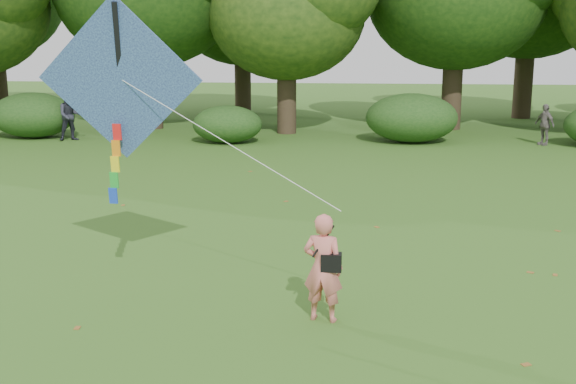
# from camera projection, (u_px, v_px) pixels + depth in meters

# --- Properties ---
(ground) EXTENTS (100.00, 100.00, 0.00)m
(ground) POSITION_uv_depth(u_px,v_px,m) (294.00, 321.00, 10.63)
(ground) COLOR #265114
(ground) RESTS_ON ground
(man_kite_flyer) EXTENTS (0.66, 0.50, 1.62)m
(man_kite_flyer) POSITION_uv_depth(u_px,v_px,m) (323.00, 268.00, 10.50)
(man_kite_flyer) COLOR #DD7168
(man_kite_flyer) RESTS_ON ground
(bystander_left) EXTENTS (1.20, 1.13, 1.95)m
(bystander_left) POSITION_uv_depth(u_px,v_px,m) (70.00, 116.00, 28.00)
(bystander_left) COLOR #272834
(bystander_left) RESTS_ON ground
(bystander_right) EXTENTS (0.79, 0.96, 1.54)m
(bystander_right) POSITION_uv_depth(u_px,v_px,m) (544.00, 125.00, 26.93)
(bystander_right) COLOR slate
(bystander_right) RESTS_ON ground
(crossbody_bag) EXTENTS (0.43, 0.20, 0.68)m
(crossbody_bag) POSITION_uv_depth(u_px,v_px,m) (331.00, 261.00, 10.43)
(crossbody_bag) COLOR black
(crossbody_bag) RESTS_ON ground
(flying_kite) EXTENTS (4.78, 1.44, 3.29)m
(flying_kite) POSITION_uv_depth(u_px,v_px,m) (120.00, 82.00, 11.21)
(flying_kite) COLOR #2767A9
(flying_kite) RESTS_ON ground
(shrub_band) EXTENTS (39.15, 3.22, 1.88)m
(shrub_band) POSITION_uv_depth(u_px,v_px,m) (314.00, 120.00, 27.62)
(shrub_band) COLOR #264919
(shrub_band) RESTS_ON ground
(fallen_leaves) EXTENTS (10.11, 12.72, 0.01)m
(fallen_leaves) POSITION_uv_depth(u_px,v_px,m) (371.00, 240.00, 14.75)
(fallen_leaves) COLOR brown
(fallen_leaves) RESTS_ON ground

